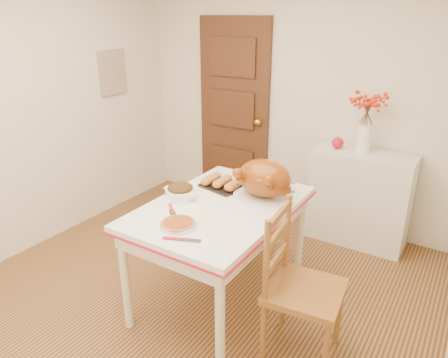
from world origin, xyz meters
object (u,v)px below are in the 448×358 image
Objects in this scene: sideboard at (359,198)px; chair_oak at (305,288)px; kitchen_table at (220,254)px; turkey_platter at (264,180)px; pumpkin_pie at (178,223)px.

chair_oak is at bearing -85.73° from sideboard.
chair_oak is (0.74, -0.18, 0.10)m from kitchen_table.
sideboard is 1.92× the size of turkey_platter.
sideboard is 3.92× the size of pumpkin_pie.
turkey_platter is (-0.53, 0.44, 0.45)m from chair_oak.
kitchen_table is 2.91× the size of turkey_platter.
turkey_platter is 2.04× the size of pumpkin_pie.
turkey_platter reaches higher than chair_oak.
pumpkin_pie is at bearing -109.21° from sideboard.
turkey_platter reaches higher than sideboard.
turkey_platter is at bearing 68.98° from pumpkin_pie.
turkey_platter reaches higher than kitchen_table.
sideboard is 0.88× the size of chair_oak.
sideboard is at bearing 70.79° from pumpkin_pie.
sideboard is 1.67m from chair_oak.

